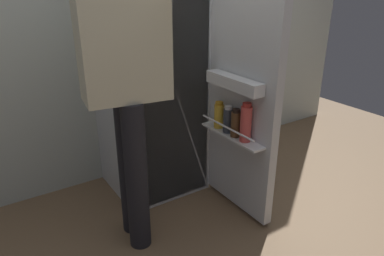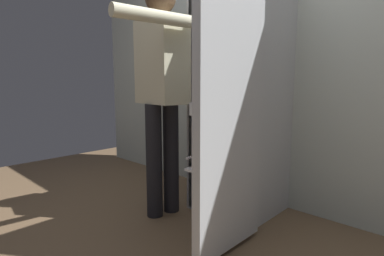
% 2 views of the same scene
% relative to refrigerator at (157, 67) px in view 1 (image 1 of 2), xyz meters
% --- Properties ---
extents(ground_plane, '(5.52, 5.52, 0.00)m').
position_rel_refrigerator_xyz_m(ground_plane, '(-0.03, -0.47, -0.88)').
color(ground_plane, brown).
extents(refrigerator, '(0.65, 1.13, 1.75)m').
position_rel_refrigerator_xyz_m(refrigerator, '(0.00, 0.00, 0.00)').
color(refrigerator, silver).
rests_on(refrigerator, ground_plane).
extents(person, '(0.55, 0.78, 1.70)m').
position_rel_refrigerator_xyz_m(person, '(-0.38, -0.42, 0.15)').
color(person, black).
rests_on(person, ground_plane).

